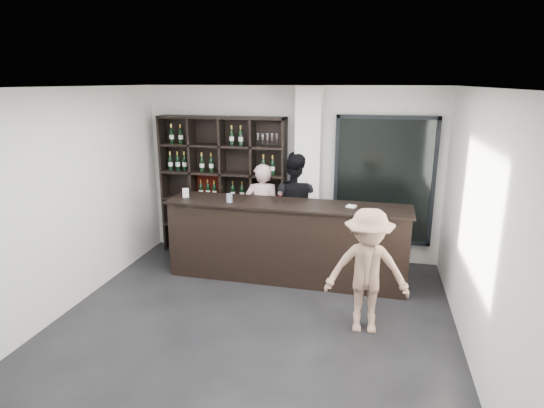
% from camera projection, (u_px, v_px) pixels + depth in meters
% --- Properties ---
extents(floor, '(5.00, 5.50, 0.01)m').
position_uv_depth(floor, '(248.00, 334.00, 5.52)').
color(floor, black).
rests_on(floor, ground).
extents(wine_shelf, '(2.20, 0.35, 2.40)m').
position_uv_depth(wine_shelf, '(223.00, 186.00, 7.87)').
color(wine_shelf, black).
rests_on(wine_shelf, floor).
extents(structural_column, '(0.40, 0.40, 2.90)m').
position_uv_depth(structural_column, '(308.00, 177.00, 7.39)').
color(structural_column, silver).
rests_on(structural_column, floor).
extents(glass_panel, '(1.60, 0.08, 2.10)m').
position_uv_depth(glass_panel, '(384.00, 181.00, 7.36)').
color(glass_panel, black).
rests_on(glass_panel, floor).
extents(tasting_counter, '(3.66, 0.75, 1.21)m').
position_uv_depth(tasting_counter, '(286.00, 241.00, 6.92)').
color(tasting_counter, black).
rests_on(tasting_counter, floor).
extents(taster_pink, '(0.69, 0.54, 1.66)m').
position_uv_depth(taster_pink, '(262.00, 212.00, 7.65)').
color(taster_pink, '#CBA1A4').
rests_on(taster_pink, floor).
extents(taster_black, '(1.09, 0.96, 1.88)m').
position_uv_depth(taster_black, '(296.00, 208.00, 7.50)').
color(taster_black, black).
rests_on(taster_black, floor).
extents(customer, '(1.04, 0.65, 1.55)m').
position_uv_depth(customer, '(367.00, 271.00, 5.40)').
color(customer, '#9B7660').
rests_on(customer, floor).
extents(wine_glass, '(0.11, 0.11, 0.20)m').
position_uv_depth(wine_glass, '(280.00, 196.00, 6.77)').
color(wine_glass, white).
rests_on(wine_glass, tasting_counter).
extents(spit_cup, '(0.10, 0.10, 0.13)m').
position_uv_depth(spit_cup, '(229.00, 198.00, 6.80)').
color(spit_cup, silver).
rests_on(spit_cup, tasting_counter).
extents(napkin_stack, '(0.16, 0.16, 0.02)m').
position_uv_depth(napkin_stack, '(351.00, 206.00, 6.56)').
color(napkin_stack, white).
rests_on(napkin_stack, tasting_counter).
extents(card_stand, '(0.11, 0.08, 0.14)m').
position_uv_depth(card_stand, '(186.00, 193.00, 7.09)').
color(card_stand, white).
rests_on(card_stand, tasting_counter).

